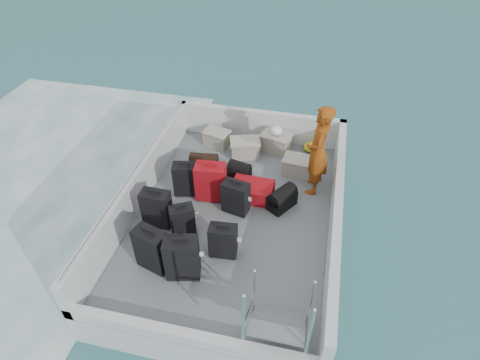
% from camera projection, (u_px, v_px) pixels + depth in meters
% --- Properties ---
extents(ground, '(160.00, 160.00, 0.00)m').
position_uv_depth(ground, '(234.00, 238.00, 7.50)').
color(ground, '#194F57').
rests_on(ground, ground).
extents(wake_foam, '(10.00, 10.00, 0.00)m').
position_uv_depth(wake_foam, '(9.00, 199.00, 8.31)').
color(wake_foam, white).
rests_on(wake_foam, ground).
extents(ferry_hull, '(3.60, 5.00, 0.60)m').
position_uv_depth(ferry_hull, '(234.00, 227.00, 7.30)').
color(ferry_hull, silver).
rests_on(ferry_hull, ground).
extents(deck, '(3.30, 4.70, 0.02)m').
position_uv_depth(deck, '(234.00, 214.00, 7.10)').
color(deck, slate).
rests_on(deck, ferry_hull).
extents(deck_fittings, '(3.60, 5.00, 0.90)m').
position_uv_depth(deck_fittings, '(249.00, 215.00, 6.56)').
color(deck_fittings, silver).
rests_on(deck_fittings, deck).
extents(suitcase_0, '(0.55, 0.41, 0.75)m').
position_uv_depth(suitcase_0, '(152.00, 250.00, 5.99)').
color(suitcase_0, black).
rests_on(suitcase_0, deck).
extents(suitcase_1, '(0.48, 0.28, 0.70)m').
position_uv_depth(suitcase_1, '(157.00, 209.00, 6.70)').
color(suitcase_1, black).
rests_on(suitcase_1, deck).
extents(suitcase_2, '(0.50, 0.37, 0.65)m').
position_uv_depth(suitcase_2, '(186.00, 179.00, 7.32)').
color(suitcase_2, black).
rests_on(suitcase_2, deck).
extents(suitcase_3, '(0.55, 0.40, 0.76)m').
position_uv_depth(suitcase_3, '(182.00, 258.00, 5.86)').
color(suitcase_3, black).
rests_on(suitcase_3, deck).
extents(suitcase_4, '(0.46, 0.40, 0.58)m').
position_uv_depth(suitcase_4, '(183.00, 221.00, 6.57)').
color(suitcase_4, black).
rests_on(suitcase_4, deck).
extents(suitcase_5, '(0.56, 0.37, 0.74)m').
position_uv_depth(suitcase_5, '(211.00, 182.00, 7.20)').
color(suitcase_5, maroon).
rests_on(suitcase_5, deck).
extents(suitcase_6, '(0.45, 0.29, 0.60)m').
position_uv_depth(suitcase_6, '(223.00, 241.00, 6.22)').
color(suitcase_6, black).
rests_on(suitcase_6, deck).
extents(suitcase_7, '(0.50, 0.35, 0.63)m').
position_uv_depth(suitcase_7, '(236.00, 198.00, 6.95)').
color(suitcase_7, black).
rests_on(suitcase_7, deck).
extents(suitcase_8, '(0.77, 0.52, 0.30)m').
position_uv_depth(suitcase_8, '(252.00, 191.00, 7.35)').
color(suitcase_8, maroon).
rests_on(suitcase_8, deck).
extents(duffel_0, '(0.57, 0.36, 0.32)m').
position_uv_depth(duffel_0, '(204.00, 165.00, 7.92)').
color(duffel_0, black).
rests_on(duffel_0, deck).
extents(duffel_1, '(0.47, 0.39, 0.32)m').
position_uv_depth(duffel_1, '(239.00, 173.00, 7.72)').
color(duffel_1, black).
rests_on(duffel_1, deck).
extents(duffel_2, '(0.54, 0.60, 0.32)m').
position_uv_depth(duffel_2, '(282.00, 200.00, 7.14)').
color(duffel_2, black).
rests_on(duffel_2, deck).
extents(crate_0, '(0.59, 0.48, 0.31)m').
position_uv_depth(crate_0, '(217.00, 139.00, 8.64)').
color(crate_0, '#AEA898').
rests_on(crate_0, deck).
extents(crate_1, '(0.66, 0.54, 0.34)m').
position_uv_depth(crate_1, '(245.00, 148.00, 8.33)').
color(crate_1, '#AEA898').
rests_on(crate_1, deck).
extents(crate_2, '(0.66, 0.53, 0.35)m').
position_uv_depth(crate_2, '(276.00, 143.00, 8.49)').
color(crate_2, '#AEA898').
rests_on(crate_2, deck).
extents(crate_3, '(0.58, 0.44, 0.33)m').
position_uv_depth(crate_3, '(298.00, 167.00, 7.88)').
color(crate_3, '#AEA898').
rests_on(crate_3, deck).
extents(yellow_bag, '(0.28, 0.26, 0.22)m').
position_uv_depth(yellow_bag, '(310.00, 147.00, 8.47)').
color(yellow_bag, gold).
rests_on(yellow_bag, deck).
extents(white_bag, '(0.24, 0.24, 0.18)m').
position_uv_depth(white_bag, '(276.00, 132.00, 8.32)').
color(white_bag, white).
rests_on(white_bag, crate_2).
extents(passenger, '(0.42, 0.65, 1.75)m').
position_uv_depth(passenger, '(318.00, 151.00, 7.07)').
color(passenger, '#CA5A13').
rests_on(passenger, deck).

